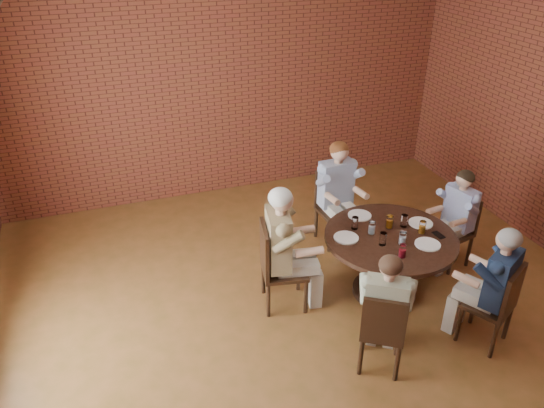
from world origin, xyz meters
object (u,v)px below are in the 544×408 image
object	(u,v)px
diner_c	(284,249)
chair_e	(497,303)
chair_b	(334,203)
chair_c	(275,264)
diner_a	(455,220)
chair_a	(457,228)
dining_table	(389,253)
diner_d	(384,313)
diner_b	(338,195)
chair_d	(382,330)
smartphone	(439,235)
diner_e	(492,287)

from	to	relation	value
diner_c	chair_e	bearing A→B (deg)	-115.71
chair_b	chair_c	xyz separation A→B (m)	(-1.14, -1.00, 0.01)
chair_e	chair_c	bearing A→B (deg)	-64.30
diner_a	chair_a	bearing A→B (deg)	90.00
dining_table	chair_b	bearing A→B (deg)	92.76
diner_c	diner_d	size ratio (longest dim) A/B	1.12
diner_b	chair_d	size ratio (longest dim) A/B	1.52
diner_a	diner_d	size ratio (longest dim) A/B	0.98
chair_b	dining_table	bearing A→B (deg)	-90.00
diner_c	chair_e	distance (m)	2.10
chair_b	diner_b	xyz separation A→B (m)	(0.00, -0.09, 0.16)
diner_c	diner_d	xyz separation A→B (m)	(0.52, -1.13, -0.07)
chair_b	chair_c	distance (m)	1.52
chair_d	diner_c	bearing A→B (deg)	-35.28
smartphone	diner_d	bearing A→B (deg)	-149.17
chair_a	dining_table	bearing A→B (deg)	-90.00
diner_d	chair_e	world-z (taller)	diner_d
diner_c	dining_table	bearing A→B (deg)	-90.00
diner_d	chair_e	size ratio (longest dim) A/B	1.36
chair_b	diner_d	size ratio (longest dim) A/B	0.76
diner_e	smartphone	size ratio (longest dim) A/B	9.02
dining_table	chair_b	size ratio (longest dim) A/B	1.47
chair_a	diner_d	xyz separation A→B (m)	(-1.67, -1.17, 0.14)
chair_c	smartphone	distance (m)	1.74
chair_a	diner_e	world-z (taller)	diner_e
chair_d	chair_e	xyz separation A→B (m)	(1.20, -0.06, 0.01)
diner_b	chair_e	xyz separation A→B (m)	(0.62, -2.18, -0.18)
chair_a	diner_c	distance (m)	2.20
diner_b	chair_c	world-z (taller)	diner_b
chair_b	diner_c	bearing A→B (deg)	-138.76
chair_b	diner_d	bearing A→B (deg)	-106.72
diner_b	chair_a	bearing A→B (deg)	-40.97
chair_a	chair_d	bearing A→B (deg)	-67.50
diner_b	smartphone	bearing A→B (deg)	-70.64
chair_a	diner_b	size ratio (longest dim) A/B	0.65
dining_table	chair_a	distance (m)	1.11
diner_a	diner_b	distance (m)	1.40
chair_a	smartphone	distance (m)	0.78
diner_b	diner_c	world-z (taller)	diner_c
chair_b	chair_e	xyz separation A→B (m)	(0.62, -2.27, -0.01)
chair_c	chair_d	bearing A→B (deg)	-143.81
chair_a	chair_b	distance (m)	1.50
chair_c	chair_e	world-z (taller)	chair_c
diner_c	diner_e	size ratio (longest dim) A/B	1.08
diner_a	chair_c	xyz separation A→B (m)	(-2.21, -0.00, -0.09)
dining_table	diner_c	size ratio (longest dim) A/B	1.00
diner_a	diner_e	world-z (taller)	diner_e
chair_e	dining_table	bearing A→B (deg)	-90.00
chair_d	chair_e	size ratio (longest dim) A/B	0.97
dining_table	diner_d	bearing A→B (deg)	-122.90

